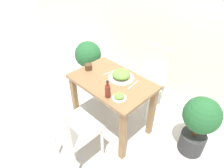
# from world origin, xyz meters

# --- Properties ---
(ground_plane) EXTENTS (16.00, 16.00, 0.00)m
(ground_plane) POSITION_xyz_m (0.00, 0.00, 0.00)
(ground_plane) COLOR beige
(wall_back) EXTENTS (8.00, 0.05, 2.60)m
(wall_back) POSITION_xyz_m (0.00, 1.19, 1.30)
(wall_back) COLOR silver
(wall_back) RESTS_ON ground_plane
(dining_table) EXTENTS (0.92, 0.60, 0.73)m
(dining_table) POSITION_xyz_m (0.00, 0.00, 0.59)
(dining_table) COLOR olive
(dining_table) RESTS_ON ground_plane
(chair_near) EXTENTS (0.42, 0.42, 0.92)m
(chair_near) POSITION_xyz_m (0.06, -0.65, 0.52)
(chair_near) COLOR silver
(chair_near) RESTS_ON ground_plane
(chair_far) EXTENTS (0.42, 0.42, 0.92)m
(chair_far) POSITION_xyz_m (0.07, 0.64, 0.52)
(chair_far) COLOR silver
(chair_far) RESTS_ON ground_plane
(food_plate) EXTENTS (0.29, 0.29, 0.10)m
(food_plate) POSITION_xyz_m (0.04, 0.10, 0.78)
(food_plate) COLOR beige
(food_plate) RESTS_ON dining_table
(side_plate) EXTENTS (0.14, 0.14, 0.06)m
(side_plate) POSITION_xyz_m (0.27, -0.17, 0.76)
(side_plate) COLOR beige
(side_plate) RESTS_ON dining_table
(drink_cup) EXTENTS (0.09, 0.09, 0.07)m
(drink_cup) POSITION_xyz_m (-0.36, -0.04, 0.77)
(drink_cup) COLOR #4C331E
(drink_cup) RESTS_ON dining_table
(sauce_bottle) EXTENTS (0.05, 0.05, 0.20)m
(sauce_bottle) POSITION_xyz_m (0.17, -0.23, 0.81)
(sauce_bottle) COLOR maroon
(sauce_bottle) RESTS_ON dining_table
(fork_utensil) EXTENTS (0.04, 0.19, 0.00)m
(fork_utensil) POSITION_xyz_m (-0.13, 0.10, 0.73)
(fork_utensil) COLOR silver
(fork_utensil) RESTS_ON dining_table
(spoon_utensil) EXTENTS (0.03, 0.20, 0.00)m
(spoon_utensil) POSITION_xyz_m (0.22, 0.10, 0.73)
(spoon_utensil) COLOR silver
(spoon_utensil) RESTS_ON dining_table
(potted_plant_left) EXTENTS (0.39, 0.39, 0.79)m
(potted_plant_left) POSITION_xyz_m (-0.86, 0.35, 0.50)
(potted_plant_left) COLOR #333333
(potted_plant_left) RESTS_ON ground_plane
(potted_plant_right) EXTENTS (0.38, 0.38, 0.75)m
(potted_plant_right) POSITION_xyz_m (0.90, 0.39, 0.45)
(potted_plant_right) COLOR #333333
(potted_plant_right) RESTS_ON ground_plane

